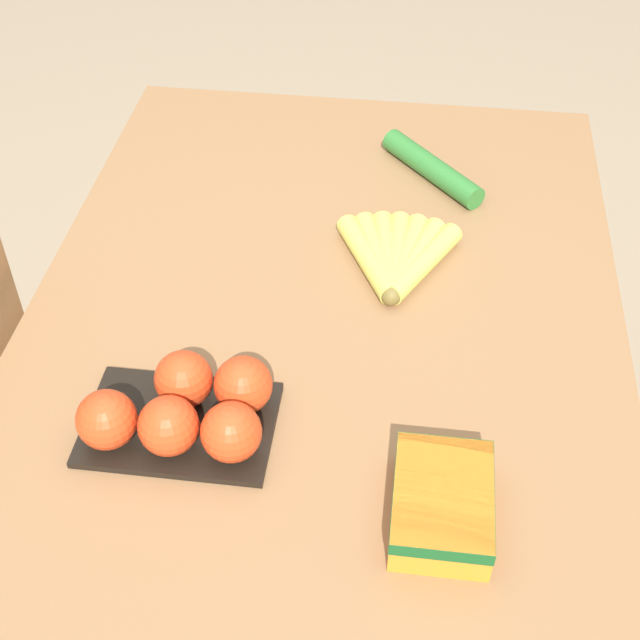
{
  "coord_description": "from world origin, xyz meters",
  "views": [
    {
      "loc": [
        -0.92,
        -0.12,
        1.68
      ],
      "look_at": [
        0.0,
        0.0,
        0.8
      ],
      "focal_mm": 50.0,
      "sensor_mm": 36.0,
      "label": 1
    }
  ],
  "objects_px": {
    "tomato_pack": "(186,410)",
    "carrot_bag": "(442,502)",
    "cucumber_near": "(432,168)",
    "banana_bunch": "(396,259)"
  },
  "relations": [
    {
      "from": "tomato_pack",
      "to": "carrot_bag",
      "type": "bearing_deg",
      "value": -105.71
    },
    {
      "from": "tomato_pack",
      "to": "carrot_bag",
      "type": "xyz_separation_m",
      "value": [
        -0.09,
        -0.33,
        -0.01
      ]
    },
    {
      "from": "cucumber_near",
      "to": "tomato_pack",
      "type": "bearing_deg",
      "value": 154.79
    },
    {
      "from": "banana_bunch",
      "to": "carrot_bag",
      "type": "height_order",
      "value": "carrot_bag"
    },
    {
      "from": "banana_bunch",
      "to": "carrot_bag",
      "type": "xyz_separation_m",
      "value": [
        -0.46,
        -0.08,
        0.01
      ]
    },
    {
      "from": "carrot_bag",
      "to": "cucumber_near",
      "type": "distance_m",
      "value": 0.72
    },
    {
      "from": "banana_bunch",
      "to": "tomato_pack",
      "type": "xyz_separation_m",
      "value": [
        -0.37,
        0.25,
        0.02
      ]
    },
    {
      "from": "carrot_bag",
      "to": "cucumber_near",
      "type": "xyz_separation_m",
      "value": [
        0.72,
        0.04,
        -0.01
      ]
    },
    {
      "from": "tomato_pack",
      "to": "carrot_bag",
      "type": "relative_size",
      "value": 1.53
    },
    {
      "from": "banana_bunch",
      "to": "cucumber_near",
      "type": "relative_size",
      "value": 1.03
    }
  ]
}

